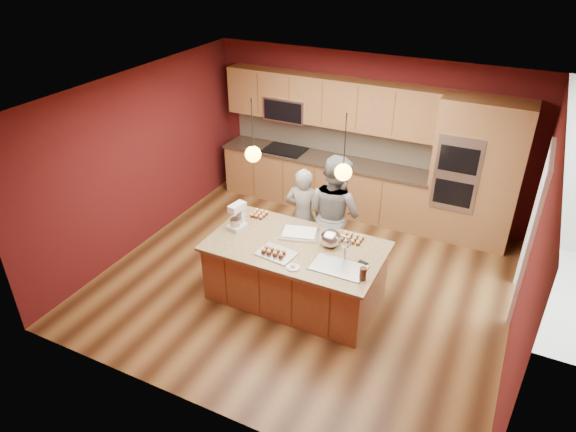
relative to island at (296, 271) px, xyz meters
The scene contains 24 objects.
floor 0.58m from the island, 97.29° to the left, with size 5.50×5.50×0.00m, color #3F2311.
ceiling 2.30m from the island, 97.29° to the left, with size 5.50×5.50×0.00m, color white.
wall_back 3.03m from the island, 90.99° to the left, with size 5.50×5.50×0.00m, color #4D1213.
wall_front 2.30m from the island, 91.35° to the right, with size 5.50×5.50×0.00m, color #4D1213.
wall_left 2.97m from the island, behind, with size 5.00×5.00×0.00m, color #4D1213.
wall_right 2.88m from the island, ahead, with size 5.00×5.00×0.00m, color #4D1213.
cabinet_run 2.79m from the island, 105.47° to the left, with size 3.74×0.64×2.30m.
oven_column 3.23m from the island, 55.21° to the left, with size 1.30×0.62×2.30m.
doorway_trim 3.00m from the island, 23.95° to the left, with size 0.08×1.11×2.20m, color silver, non-canonical shape.
pendant_left 1.69m from the island, behind, with size 0.20×0.20×0.80m.
pendant_right 1.68m from the island, ahead, with size 0.20×0.20×0.80m.
island is the anchor object (origin of this frame).
person_left 1.00m from the island, 109.65° to the left, with size 0.54×0.36×1.49m, color black.
person_right 1.02m from the island, 79.53° to the left, with size 0.87×0.68×1.78m, color slate.
stand_mixer 1.08m from the island, behind, with size 0.23×0.29×0.36m.
sheet_cake 0.51m from the island, 107.46° to the left, with size 0.58×0.49×0.05m.
cooling_rack 0.53m from the island, 115.94° to the right, with size 0.47×0.33×0.02m, color #B2B5BA.
mixing_bowl 0.67m from the island, 25.62° to the left, with size 0.27×0.27×0.23m, color silver.
plate 0.65m from the island, 69.77° to the right, with size 0.17×0.17×0.01m, color silver.
tumbler 1.16m from the island, 17.59° to the right, with size 0.08×0.08×0.16m, color #391C0D.
phone 0.99m from the island, ahead, with size 0.12×0.07×0.01m, color black.
cupcakes_left 1.03m from the island, 150.52° to the left, with size 0.22×0.22×0.07m, color #DCAA5B, non-canonical shape.
cupcakes_rack 0.59m from the island, 117.70° to the right, with size 0.32×0.16×0.07m, color #DCAA5B, non-canonical shape.
cupcakes_right 0.85m from the island, 35.67° to the left, with size 0.30×0.23×0.07m, color #DCAA5B, non-canonical shape.
Camera 1 is at (2.40, -5.43, 4.48)m, focal length 32.00 mm.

